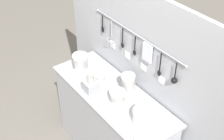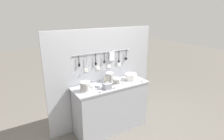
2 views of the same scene
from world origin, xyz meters
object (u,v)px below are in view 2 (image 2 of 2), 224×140
(cup_by_caddy, at_px, (143,81))
(cup_front_left, at_px, (123,80))
(cup_edge_far, at_px, (110,85))
(cutlery_caddy, at_px, (107,86))
(cup_edge_near, at_px, (92,86))
(cup_back_right, at_px, (124,83))
(cup_mid_row, at_px, (115,87))
(cup_front_right, at_px, (93,87))
(bowl_stack_nested_right, at_px, (85,86))
(cup_centre, at_px, (100,92))
(steel_mixing_bowl, at_px, (98,86))
(plate_stack, at_px, (131,77))
(bowl_stack_wide_centre, at_px, (117,81))
(cup_beside_plates, at_px, (104,81))
(bowl_stack_back_corner, at_px, (109,77))

(cup_by_caddy, relative_size, cup_front_left, 1.00)
(cup_edge_far, bearing_deg, cup_by_caddy, -11.54)
(cutlery_caddy, distance_m, cup_edge_near, 0.30)
(cutlery_caddy, height_order, cup_back_right, cutlery_caddy)
(cup_edge_near, relative_size, cup_mid_row, 1.00)
(cup_front_right, distance_m, cup_front_left, 0.68)
(bowl_stack_nested_right, distance_m, cup_by_caddy, 1.16)
(bowl_stack_nested_right, bearing_deg, cup_centre, -45.81)
(steel_mixing_bowl, bearing_deg, cup_edge_near, 151.99)
(plate_stack, bearing_deg, cup_mid_row, -157.22)
(bowl_stack_nested_right, bearing_deg, cup_front_right, 15.46)
(bowl_stack_wide_centre, relative_size, cutlery_caddy, 0.58)
(bowl_stack_wide_centre, relative_size, plate_stack, 0.63)
(bowl_stack_wide_centre, distance_m, cup_mid_row, 0.23)
(cup_mid_row, distance_m, cup_front_left, 0.43)
(cup_by_caddy, xyz_separation_m, cup_mid_row, (-0.63, 0.01, 0.00))
(cup_front_left, bearing_deg, bowl_stack_nested_right, -175.05)
(plate_stack, bearing_deg, cup_by_caddy, -59.96)
(cup_mid_row, xyz_separation_m, cup_back_right, (0.25, 0.09, 0.00))
(plate_stack, bearing_deg, cutlery_caddy, -166.55)
(steel_mixing_bowl, relative_size, cup_back_right, 2.78)
(plate_stack, relative_size, cup_front_right, 6.22)
(bowl_stack_nested_right, distance_m, cup_front_left, 0.86)
(bowl_stack_nested_right, xyz_separation_m, cup_edge_far, (0.47, -0.04, -0.07))
(cup_beside_plates, bearing_deg, cutlery_caddy, -111.27)
(bowl_stack_nested_right, bearing_deg, cup_front_left, 4.95)
(cup_centre, bearing_deg, cup_beside_plates, 53.94)
(cutlery_caddy, relative_size, cup_front_right, 6.75)
(cup_edge_near, bearing_deg, cup_edge_far, -27.24)
(bowl_stack_back_corner, distance_m, cup_front_right, 0.44)
(steel_mixing_bowl, height_order, cup_front_right, cup_front_right)
(plate_stack, xyz_separation_m, cup_front_left, (-0.16, 0.03, -0.04))
(steel_mixing_bowl, bearing_deg, cup_centre, -107.10)
(cutlery_caddy, relative_size, cup_mid_row, 6.75)
(plate_stack, height_order, cup_back_right, plate_stack)
(bowl_stack_nested_right, distance_m, bowl_stack_wide_centre, 0.65)
(steel_mixing_bowl, distance_m, cup_front_right, 0.09)
(bowl_stack_back_corner, height_order, cup_centre, bowl_stack_back_corner)
(cup_beside_plates, bearing_deg, cup_back_right, -51.32)
(cup_beside_plates, distance_m, cup_by_caddy, 0.76)
(cup_edge_near, bearing_deg, cutlery_caddy, -49.23)
(bowl_stack_nested_right, relative_size, cup_front_right, 4.51)
(cup_by_caddy, relative_size, cup_back_right, 1.00)
(bowl_stack_back_corner, distance_m, cup_by_caddy, 0.66)
(cutlery_caddy, xyz_separation_m, cup_beside_plates, (0.13, 0.34, -0.04))
(cup_back_right, distance_m, cup_front_left, 0.19)
(bowl_stack_wide_centre, height_order, cup_front_left, bowl_stack_wide_centre)
(cup_edge_far, distance_m, cup_front_left, 0.40)
(bowl_stack_wide_centre, bearing_deg, plate_stack, 5.98)
(cup_front_right, bearing_deg, plate_stack, -0.69)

